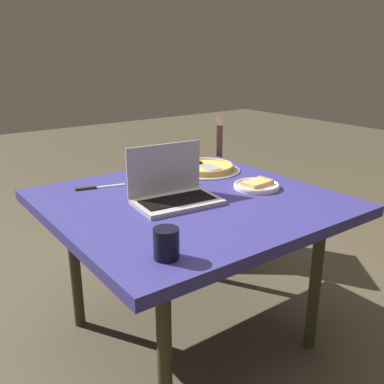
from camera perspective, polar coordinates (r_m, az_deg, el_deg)
ground_plane at (r=2.18m, az=-0.25°, el=-18.51°), size 12.00×12.00×0.00m
dining_table at (r=1.86m, az=-0.28°, el=-2.51°), size 1.16×1.11×0.70m
laptop at (r=1.78m, az=-2.57°, el=0.23°), size 0.37×0.26×0.23m
pizza_plate at (r=1.99m, az=8.68°, el=0.91°), size 0.21×0.21×0.04m
pizza_tray at (r=2.26m, az=1.73°, el=3.34°), size 0.37×0.37×0.04m
table_knife at (r=2.02m, az=-12.82°, el=0.60°), size 0.23×0.07×0.01m
drink_cup at (r=1.30m, az=-3.47°, el=-6.84°), size 0.08×0.08×0.10m
chair_near at (r=2.86m, az=0.91°, el=2.08°), size 0.64×0.64×0.88m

